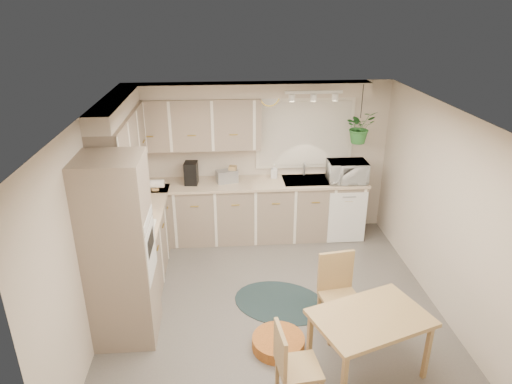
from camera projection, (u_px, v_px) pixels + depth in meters
The scene contains 35 objects.
floor at pixel (273, 305), 5.65m from camera, with size 4.20×4.20×0.00m, color #625D56.
ceiling at pixel (276, 114), 4.72m from camera, with size 4.20×4.20×0.00m, color white.
wall_back at pixel (259, 159), 7.11m from camera, with size 4.00×0.04×2.40m, color beige.
wall_front at pixel (308, 347), 3.25m from camera, with size 4.00×0.04×2.40m, color beige.
wall_left at pixel (95, 224), 5.04m from camera, with size 0.04×4.20×2.40m, color beige.
wall_right at pixel (444, 212), 5.33m from camera, with size 0.04×4.20×2.40m, color beige.
base_cab_left at pixel (141, 244), 6.16m from camera, with size 0.60×1.85×0.90m, color gray.
base_cab_back at pixel (248, 211), 7.11m from camera, with size 3.60×0.60×0.90m, color gray.
counter_left at pixel (139, 212), 5.98m from camera, with size 0.64×1.89×0.04m, color beige.
counter_back at pixel (248, 183), 6.92m from camera, with size 3.64×0.64×0.04m, color beige.
oven_stack at pixel (120, 252), 4.78m from camera, with size 0.65×0.65×2.10m, color gray.
wall_oven_face at pixel (151, 251), 4.80m from camera, with size 0.02×0.56×0.58m, color white.
upper_cab_left at pixel (122, 143), 5.73m from camera, with size 0.35×2.00×0.75m, color gray.
upper_cab_back at pixel (192, 124), 6.64m from camera, with size 2.00×0.35×0.75m, color gray.
soffit_left at pixel (116, 106), 5.54m from camera, with size 0.30×2.00×0.20m, color beige.
soffit_back at pixel (246, 90), 6.53m from camera, with size 3.60×0.30×0.20m, color beige.
cooktop at pixel (132, 231), 5.44m from camera, with size 0.52×0.58×0.02m, color white.
range_hood at pixel (126, 196), 5.26m from camera, with size 0.40×0.60×0.14m, color white.
window_blinds at pixel (305, 134), 6.98m from camera, with size 1.40×0.02×1.00m, color silver.
window_frame at pixel (305, 134), 6.99m from camera, with size 1.50×0.02×1.10m, color silver.
sink at pixel (306, 183), 7.00m from camera, with size 0.70×0.48×0.10m, color #9A9CA1.
dishwasher_front at pixel (347, 218), 6.95m from camera, with size 0.58×0.01×0.83m, color white.
track_light_bar at pixel (314, 92), 6.22m from camera, with size 0.80×0.04×0.04m, color white.
wall_clock at pixel (270, 96), 6.72m from camera, with size 0.30×0.30×0.03m, color #E0C44F.
dining_table at pixel (368, 344), 4.51m from camera, with size 1.09×0.73×0.69m, color tan.
chair_left at pixel (299, 366), 4.14m from camera, with size 0.40×0.40×0.85m, color tan.
chair_back at pixel (341, 297), 5.03m from camera, with size 0.43×0.43×0.93m, color tan.
braided_rug at pixel (280, 302), 5.69m from camera, with size 1.18×0.88×0.01m, color black.
pet_bed at pixel (278, 343), 4.93m from camera, with size 0.57×0.57×0.13m, color #C26226.
microwave at pixel (347, 169), 6.86m from camera, with size 0.58×0.32×0.39m, color white.
soap_bottle at pixel (274, 175), 7.07m from camera, with size 0.10×0.21×0.10m, color white.
hanging_plant at pixel (359, 130), 6.64m from camera, with size 0.43×0.48×0.37m, color #2B6D2C.
coffee_maker at pixel (191, 173), 6.80m from camera, with size 0.19×0.23×0.34m, color black.
toaster at pixel (227, 176), 6.88m from camera, with size 0.31×0.18×0.19m, color #9A9CA1.
knife_block at pixel (233, 174), 6.91m from camera, with size 0.11×0.11×0.24m, color tan.
Camera 1 is at (-0.57, -4.63, 3.49)m, focal length 32.00 mm.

